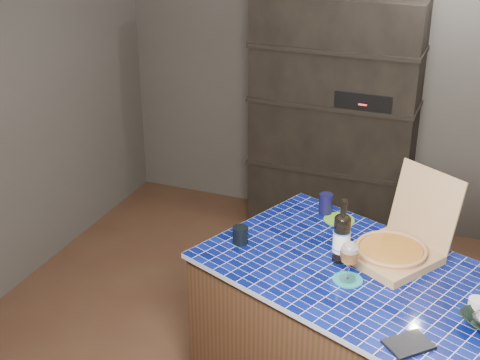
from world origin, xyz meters
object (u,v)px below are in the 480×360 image
at_px(kitchen_island, 355,342).
at_px(mead_bottle, 342,237).
at_px(pizza_box, 394,248).
at_px(wine_glass, 350,254).
at_px(dvd_case, 409,345).

bearing_deg(kitchen_island, mead_bottle, 172.76).
relative_size(pizza_box, mead_bottle, 1.80).
bearing_deg(wine_glass, pizza_box, 59.30).
relative_size(kitchen_island, mead_bottle, 5.34).
height_order(mead_bottle, wine_glass, mead_bottle).
bearing_deg(kitchen_island, dvd_case, -36.35).
distance_m(kitchen_island, wine_glass, 0.57).
height_order(kitchen_island, wine_glass, wine_glass).
relative_size(pizza_box, dvd_case, 3.27).
relative_size(pizza_box, wine_glass, 2.96).
xyz_separation_m(kitchen_island, wine_glass, (-0.05, -0.10, 0.56)).
xyz_separation_m(kitchen_island, pizza_box, (0.12, 0.18, 0.47)).
relative_size(mead_bottle, dvd_case, 1.81).
distance_m(kitchen_island, pizza_box, 0.52).
bearing_deg(dvd_case, mead_bottle, 171.77).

